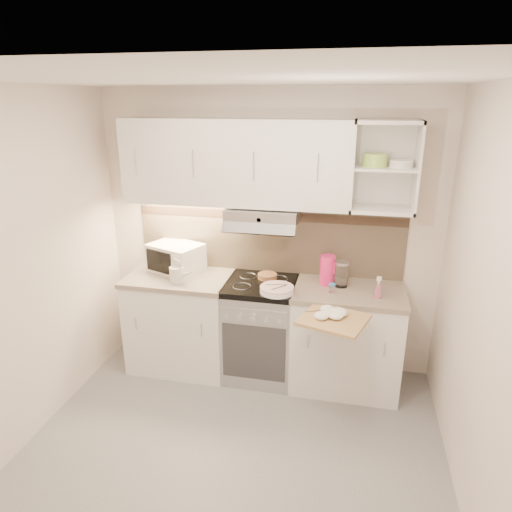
{
  "coord_description": "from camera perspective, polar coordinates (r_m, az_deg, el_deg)",
  "views": [
    {
      "loc": [
        0.73,
        -2.46,
        2.4
      ],
      "look_at": [
        -0.01,
        0.95,
        1.19
      ],
      "focal_mm": 32.0,
      "sensor_mm": 36.0,
      "label": 1
    }
  ],
  "objects": [
    {
      "name": "plate_stack",
      "position": [
        3.73,
        2.62,
        -4.2
      ],
      "size": [
        0.28,
        0.28,
        0.06
      ],
      "rotation": [
        0.0,
        0.0,
        0.43
      ],
      "color": "white",
      "rests_on": "electric_range"
    },
    {
      "name": "worktop_left",
      "position": [
        4.14,
        -9.61,
        -2.71
      ],
      "size": [
        0.92,
        0.62,
        0.04
      ],
      "primitive_type": "cube",
      "color": "gray",
      "rests_on": "base_cabinet_left"
    },
    {
      "name": "glass_jar",
      "position": [
        3.88,
        10.64,
        -2.22
      ],
      "size": [
        0.12,
        0.12,
        0.22
      ],
      "rotation": [
        0.0,
        0.0,
        0.14
      ],
      "color": "white",
      "rests_on": "worktop_right"
    },
    {
      "name": "room_shell",
      "position": [
        3.02,
        -2.1,
        4.24
      ],
      "size": [
        3.04,
        2.84,
        2.52
      ],
      "color": "silver",
      "rests_on": "ground"
    },
    {
      "name": "base_cabinet_right",
      "position": [
        4.07,
        11.16,
        -10.26
      ],
      "size": [
        0.9,
        0.6,
        0.86
      ],
      "primitive_type": "cube",
      "color": "white",
      "rests_on": "ground"
    },
    {
      "name": "cutting_board",
      "position": [
        3.41,
        9.67,
        -7.85
      ],
      "size": [
        0.56,
        0.53,
        0.02
      ],
      "primitive_type": "cube",
      "rotation": [
        0.0,
        0.0,
        -0.31
      ],
      "color": "#AB755B",
      "rests_on": "base_cabinet_right"
    },
    {
      "name": "pink_pitcher",
      "position": [
        3.9,
        8.91,
        -1.74
      ],
      "size": [
        0.14,
        0.13,
        0.25
      ],
      "rotation": [
        0.0,
        0.0,
        -0.32
      ],
      "color": "#F0226A",
      "rests_on": "worktop_right"
    },
    {
      "name": "ground",
      "position": [
        3.51,
        -3.39,
        -24.03
      ],
      "size": [
        3.0,
        3.0,
        0.0
      ],
      "primitive_type": "plane",
      "color": "gray",
      "rests_on": "ground"
    },
    {
      "name": "dish_towel",
      "position": [
        3.42,
        9.08,
        -6.9
      ],
      "size": [
        0.28,
        0.26,
        0.06
      ],
      "primitive_type": null,
      "rotation": [
        0.0,
        0.0,
        -0.36
      ],
      "color": "white",
      "rests_on": "cutting_board"
    },
    {
      "name": "base_cabinet_left",
      "position": [
        4.33,
        -9.28,
        -8.25
      ],
      "size": [
        0.9,
        0.6,
        0.86
      ],
      "primitive_type": "cube",
      "color": "white",
      "rests_on": "ground"
    },
    {
      "name": "spice_jar",
      "position": [
        3.77,
        9.49,
        -3.97
      ],
      "size": [
        0.05,
        0.05,
        0.08
      ],
      "rotation": [
        0.0,
        0.0,
        -0.19
      ],
      "color": "white",
      "rests_on": "worktop_right"
    },
    {
      "name": "microwave",
      "position": [
        4.22,
        -9.98,
        -0.2
      ],
      "size": [
        0.54,
        0.48,
        0.26
      ],
      "rotation": [
        0.0,
        0.0,
        -0.38
      ],
      "color": "white",
      "rests_on": "worktop_left"
    },
    {
      "name": "spray_bottle",
      "position": [
        3.75,
        15.02,
        -3.97
      ],
      "size": [
        0.07,
        0.07,
        0.19
      ],
      "rotation": [
        0.0,
        0.0,
        -0.14
      ],
      "color": "pink",
      "rests_on": "worktop_right"
    },
    {
      "name": "bread_loaf",
      "position": [
        4.02,
        1.43,
        -2.53
      ],
      "size": [
        0.17,
        0.17,
        0.04
      ],
      "primitive_type": "cylinder",
      "color": "#B77C3E",
      "rests_on": "electric_range"
    },
    {
      "name": "worktop_right",
      "position": [
        3.87,
        11.58,
        -4.43
      ],
      "size": [
        0.92,
        0.62,
        0.04
      ],
      "primitive_type": "cube",
      "color": "gray",
      "rests_on": "base_cabinet_right"
    },
    {
      "name": "watering_can",
      "position": [
        3.98,
        -9.78,
        -2.2
      ],
      "size": [
        0.24,
        0.13,
        0.21
      ],
      "rotation": [
        0.0,
        0.0,
        -0.28
      ],
      "color": "silver",
      "rests_on": "worktop_left"
    },
    {
      "name": "electric_range",
      "position": [
        4.12,
        0.59,
        -9.11
      ],
      "size": [
        0.6,
        0.6,
        0.9
      ],
      "color": "#B7B7BC",
      "rests_on": "ground"
    }
  ]
}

